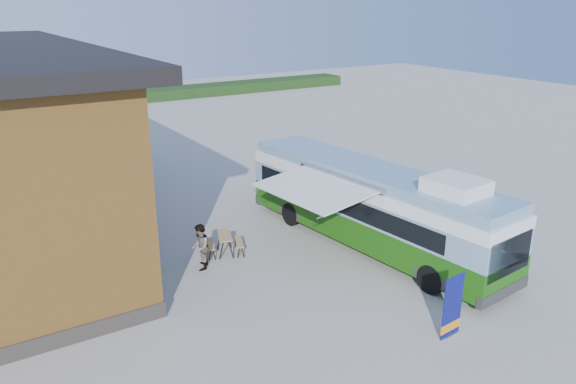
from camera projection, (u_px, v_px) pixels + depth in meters
ground at (336, 265)px, 20.36m from camera, size 100.00×100.00×0.00m
hedge at (168, 93)px, 54.64m from camera, size 40.00×3.00×1.00m
bus at (371, 203)px, 21.46m from camera, size 3.64×12.11×3.66m
awning at (317, 190)px, 20.11m from camera, size 3.06×4.49×0.52m
banner at (452, 312)px, 15.84m from camera, size 0.83×0.23×1.92m
picnic_table at (225, 240)px, 21.15m from camera, size 1.64×1.56×0.75m
person_a at (141, 234)px, 20.69m from camera, size 0.81×0.80×1.88m
person_b at (200, 247)px, 19.85m from camera, size 0.96×1.02×1.68m
slurry_tanker at (79, 137)px, 33.12m from camera, size 2.35×6.81×2.52m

